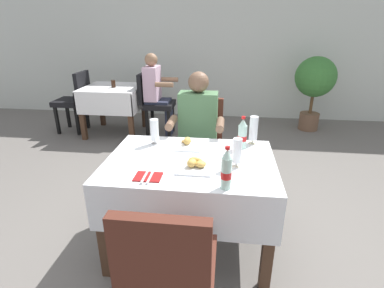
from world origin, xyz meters
name	(u,v)px	position (x,y,z in m)	size (l,w,h in m)	color
ground_plane	(197,241)	(0.00, 0.00, 0.00)	(11.00, 11.00, 0.00)	#66605B
back_wall	(218,42)	(0.00, 3.64, 1.35)	(11.00, 0.12, 2.70)	silver
main_dining_table	(190,180)	(-0.05, -0.03, 0.58)	(1.20, 0.87, 0.75)	white
chair_far_diner_seat	(201,142)	(-0.05, 0.80, 0.55)	(0.44, 0.50, 0.97)	#4C2319
chair_near_camera_side	(169,269)	(-0.05, -0.86, 0.55)	(0.44, 0.50, 0.97)	#4C2319
seated_diner_far	(198,131)	(-0.07, 0.69, 0.71)	(0.50, 0.46, 1.26)	#282D42
plate_near_camera	(195,165)	(0.00, -0.16, 0.78)	(0.23, 0.23, 0.07)	white
plate_far_diner	(187,144)	(-0.10, 0.22, 0.77)	(0.22, 0.22, 0.07)	white
beer_glass_left	(253,130)	(0.42, 0.33, 0.87)	(0.07, 0.07, 0.23)	white
beer_glass_middle	(154,131)	(-0.37, 0.23, 0.87)	(0.07, 0.07, 0.21)	white
beer_glass_right	(237,153)	(0.28, -0.11, 0.86)	(0.07, 0.07, 0.21)	white
cola_bottle_primary	(242,134)	(0.32, 0.23, 0.87)	(0.07, 0.07, 0.26)	silver
cola_bottle_secondary	(226,170)	(0.21, -0.39, 0.87)	(0.06, 0.06, 0.27)	silver
napkin_cutlery_set	(148,177)	(-0.28, -0.32, 0.76)	(0.17, 0.19, 0.01)	maroon
background_dining_table	(114,99)	(-1.57, 2.44, 0.56)	(0.87, 0.83, 0.75)	white
background_chair_left	(75,98)	(-2.22, 2.44, 0.55)	(0.50, 0.44, 0.97)	black
background_chair_right	(154,100)	(-0.93, 2.44, 0.55)	(0.50, 0.44, 0.97)	black
background_patron	(156,90)	(-0.88, 2.44, 0.71)	(0.46, 0.50, 1.26)	#282D42
background_table_tumbler	(113,84)	(-1.53, 2.38, 0.81)	(0.06, 0.06, 0.11)	black
potted_plant_corner	(315,81)	(1.58, 2.98, 0.80)	(0.63, 0.63, 1.19)	brown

